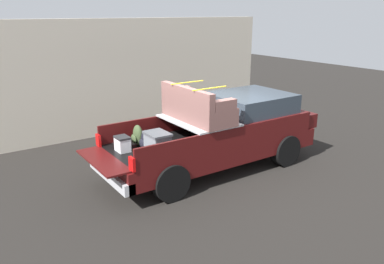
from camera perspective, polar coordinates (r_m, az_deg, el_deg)
The scene contains 3 objects.
ground_plane at distance 9.99m, azimuth 2.85°, elevation -5.44°, with size 40.00×40.00×0.00m, color black.
pickup_truck at distance 9.87m, azimuth 4.56°, elevation 0.13°, with size 6.05×2.06×2.23m.
building_facade at distance 12.87m, azimuth -11.61°, elevation 7.94°, with size 11.69×0.36×3.67m, color beige.
Camera 1 is at (-5.60, -7.31, 3.89)m, focal length 36.13 mm.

